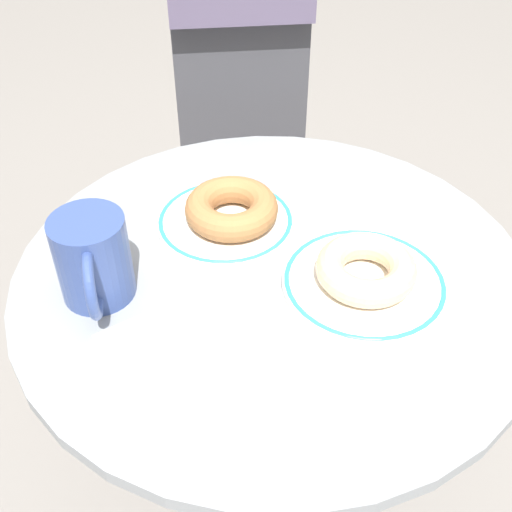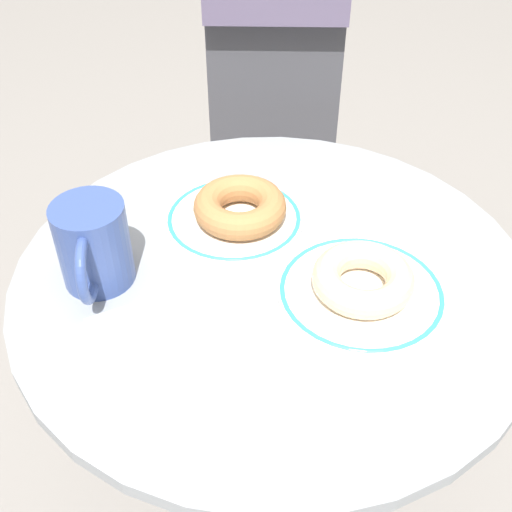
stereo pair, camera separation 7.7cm
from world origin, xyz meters
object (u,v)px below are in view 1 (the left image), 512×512
(cafe_table, at_px, (270,387))
(donut_cinnamon, at_px, (231,208))
(person_figure, at_px, (233,5))
(coffee_mug, at_px, (93,260))
(plate_right, at_px, (364,283))
(paper_napkin, at_px, (166,355))
(donut_glazed, at_px, (366,269))
(plate_left, at_px, (226,221))

(cafe_table, bearing_deg, donut_cinnamon, 163.61)
(cafe_table, relative_size, person_figure, 0.42)
(cafe_table, relative_size, coffee_mug, 6.12)
(plate_right, xyz_separation_m, paper_napkin, (-0.10, -0.23, -0.00))
(donut_cinnamon, height_order, donut_glazed, donut_cinnamon)
(plate_left, distance_m, person_figure, 0.49)
(coffee_mug, bearing_deg, donut_cinnamon, 81.39)
(donut_cinnamon, relative_size, person_figure, 0.07)
(plate_left, xyz_separation_m, paper_napkin, (0.11, -0.21, -0.00))
(paper_napkin, distance_m, coffee_mug, 0.14)
(coffee_mug, bearing_deg, donut_glazed, 43.42)
(cafe_table, bearing_deg, coffee_mug, -126.32)
(cafe_table, height_order, person_figure, person_figure)
(cafe_table, height_order, coffee_mug, coffee_mug)
(cafe_table, distance_m, plate_left, 0.26)
(paper_napkin, xyz_separation_m, person_figure, (-0.42, 0.57, 0.12))
(plate_right, xyz_separation_m, person_figure, (-0.52, 0.34, 0.11))
(paper_napkin, distance_m, person_figure, 0.72)
(paper_napkin, bearing_deg, plate_right, 67.04)
(donut_cinnamon, height_order, coffee_mug, coffee_mug)
(plate_left, height_order, plate_right, same)
(donut_glazed, relative_size, paper_napkin, 0.89)
(plate_right, height_order, donut_cinnamon, donut_cinnamon)
(plate_right, height_order, donut_glazed, donut_glazed)
(plate_left, distance_m, donut_glazed, 0.21)
(paper_napkin, bearing_deg, plate_left, 117.43)
(plate_left, xyz_separation_m, plate_right, (0.20, 0.02, 0.00))
(coffee_mug, bearing_deg, plate_right, 43.42)
(plate_right, relative_size, paper_napkin, 1.47)
(plate_right, distance_m, paper_napkin, 0.25)
(plate_left, height_order, donut_glazed, donut_glazed)
(donut_glazed, bearing_deg, paper_napkin, -112.96)
(plate_left, bearing_deg, cafe_table, -13.26)
(cafe_table, relative_size, plate_right, 3.65)
(donut_glazed, xyz_separation_m, coffee_mug, (-0.23, -0.21, 0.02))
(donut_glazed, relative_size, person_figure, 0.07)
(donut_glazed, bearing_deg, plate_left, -174.01)
(plate_left, bearing_deg, donut_cinnamon, 23.69)
(paper_napkin, relative_size, coffee_mug, 1.14)
(cafe_table, distance_m, donut_cinnamon, 0.28)
(plate_left, distance_m, coffee_mug, 0.20)
(donut_cinnamon, distance_m, donut_glazed, 0.20)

